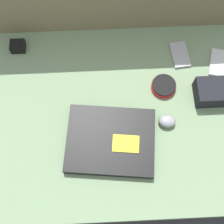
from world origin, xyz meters
TOP-DOWN VIEW (x-y plane):
  - ground_plane at (0.00, 0.00)m, footprint 8.00×8.00m
  - couch_seat at (0.00, 0.00)m, footprint 1.10×0.73m
  - laptop at (-0.01, -0.10)m, footprint 0.33×0.27m
  - computer_mouse at (0.19, -0.04)m, footprint 0.07×0.05m
  - speaker_puck at (0.20, 0.10)m, footprint 0.09×0.09m
  - phone_silver at (0.27, 0.23)m, footprint 0.07×0.12m
  - phone_black at (0.42, 0.19)m, footprint 0.09×0.13m
  - camera_pouch at (0.37, 0.06)m, footprint 0.13×0.10m
  - charger_brick at (-0.35, 0.29)m, footprint 0.06×0.05m

SIDE VIEW (x-z plane):
  - ground_plane at x=0.00m, z-range 0.00..0.00m
  - couch_seat at x=0.00m, z-range 0.00..0.11m
  - phone_black at x=0.42m, z-range 0.11..0.12m
  - phone_silver at x=0.27m, z-range 0.11..0.12m
  - speaker_puck at x=0.20m, z-range 0.11..0.14m
  - laptop at x=-0.01m, z-range 0.11..0.14m
  - charger_brick at x=-0.35m, z-range 0.11..0.14m
  - computer_mouse at x=0.19m, z-range 0.11..0.15m
  - camera_pouch at x=0.37m, z-range 0.11..0.18m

